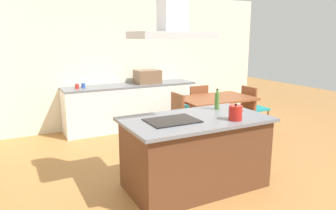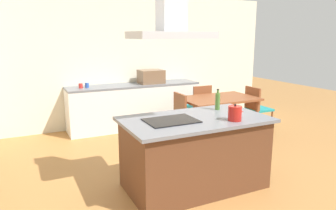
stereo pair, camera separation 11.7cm
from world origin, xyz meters
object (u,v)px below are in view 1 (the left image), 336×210
chair_at_right_end (252,105)px  dining_table (215,102)px  chair_facing_back_wall (196,103)px  olive_oil_bottle (217,101)px  range_hood (172,15)px  cooktop (172,121)px  countertop_microwave (147,77)px  coffee_mug_blue (83,86)px  chair_at_left_end (172,115)px  tea_kettle (236,113)px  coffee_mug_red (77,86)px

chair_at_right_end → dining_table: bearing=180.0°
dining_table → chair_facing_back_wall: 0.68m
olive_oil_bottle → range_hood: range_hood is taller
cooktop → chair_at_right_end: bearing=30.7°
chair_facing_back_wall → countertop_microwave: bearing=142.7°
coffee_mug_blue → dining_table: 2.53m
olive_oil_bottle → cooktop: bearing=-162.8°
coffee_mug_blue → chair_at_left_end: (1.23, -1.31, -0.44)m
olive_oil_bottle → dining_table: (0.94, 1.34, -0.35)m
cooktop → chair_facing_back_wall: size_ratio=0.67×
olive_oil_bottle → coffee_mug_blue: 2.91m
dining_table → range_hood: 2.78m
coffee_mug_blue → chair_at_left_end: size_ratio=0.10×
coffee_mug_blue → chair_facing_back_wall: (2.14, -0.64, -0.44)m
chair_at_right_end → chair_at_left_end: bearing=180.0°
countertop_microwave → dining_table: countertop_microwave is taller
chair_at_right_end → chair_facing_back_wall: (-0.92, 0.67, 0.00)m
chair_facing_back_wall → range_hood: range_hood is taller
tea_kettle → chair_at_right_end: 2.79m
coffee_mug_red → chair_at_left_end: 1.92m
coffee_mug_red → chair_facing_back_wall: size_ratio=0.10×
coffee_mug_blue → cooktop: bearing=-82.6°
tea_kettle → chair_facing_back_wall: size_ratio=0.24×
cooktop → chair_at_left_end: bearing=61.8°
tea_kettle → coffee_mug_red: (-1.19, 3.18, -0.04)m
cooktop → countertop_microwave: 3.04m
coffee_mug_blue → chair_at_right_end: 3.36m
tea_kettle → chair_facing_back_wall: bearing=67.2°
countertop_microwave → range_hood: (-0.95, -2.88, 1.06)m
countertop_microwave → coffee_mug_blue: bearing=179.1°
olive_oil_bottle → chair_at_left_end: bearing=88.9°
tea_kettle → coffee_mug_blue: 3.38m
chair_at_right_end → cooktop: bearing=-149.3°
range_hood → countertop_microwave: bearing=71.7°
coffee_mug_blue → chair_at_right_end: bearing=-23.1°
coffee_mug_red → chair_at_left_end: bearing=-43.5°
cooktop → countertop_microwave: countertop_microwave is taller
dining_table → chair_at_right_end: chair_at_right_end is taller
chair_at_left_end → dining_table: bearing=0.0°
cooktop → coffee_mug_blue: coffee_mug_blue is taller
cooktop → olive_oil_bottle: olive_oil_bottle is taller
tea_kettle → coffee_mug_red: tea_kettle is taller
olive_oil_bottle → chair_at_right_end: (1.86, 1.34, -0.51)m
olive_oil_bottle → coffee_mug_red: 2.94m
countertop_microwave → coffee_mug_red: size_ratio=5.56×
coffee_mug_blue → countertop_microwave: bearing=-0.9°
chair_facing_back_wall → range_hood: 3.28m
olive_oil_bottle → chair_facing_back_wall: 2.27m
countertop_microwave → cooktop: bearing=-108.3°
chair_at_right_end → range_hood: size_ratio=0.99×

